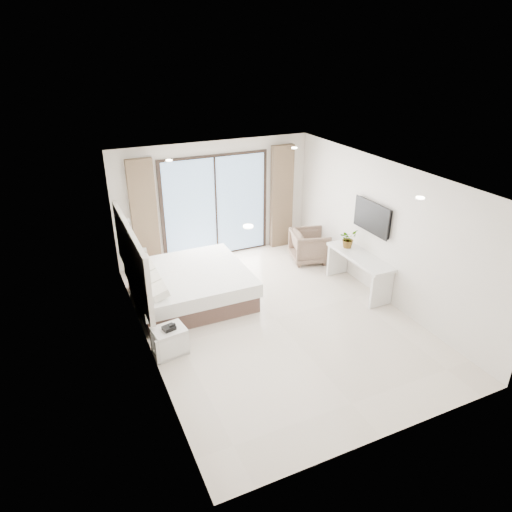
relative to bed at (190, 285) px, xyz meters
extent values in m
plane|color=beige|center=(1.22, -1.30, -0.32)|extent=(6.20, 6.20, 0.00)
cube|color=silver|center=(1.22, 1.80, 1.03)|extent=(4.60, 0.02, 2.70)
cube|color=silver|center=(1.22, -4.40, 1.03)|extent=(4.60, 0.02, 2.70)
cube|color=silver|center=(-1.08, -1.30, 1.03)|extent=(0.02, 6.20, 2.70)
cube|color=silver|center=(3.52, -1.30, 1.03)|extent=(0.02, 6.20, 2.70)
cube|color=white|center=(1.22, -1.30, 2.38)|extent=(4.60, 6.20, 0.02)
cube|color=beige|center=(-1.03, 0.00, 0.83)|extent=(0.08, 3.00, 1.20)
cube|color=black|center=(3.47, -1.01, 1.23)|extent=(0.06, 1.00, 0.58)
cube|color=black|center=(3.43, -1.01, 1.23)|extent=(0.02, 1.04, 0.62)
cube|color=black|center=(1.22, 1.77, 0.88)|extent=(2.56, 0.04, 2.42)
cube|color=#80A5CD|center=(1.22, 1.74, 0.88)|extent=(2.40, 0.01, 2.30)
cube|color=brown|center=(-0.43, 1.66, 0.93)|extent=(0.55, 0.14, 2.50)
cube|color=brown|center=(2.87, 1.66, 0.93)|extent=(0.55, 0.14, 2.50)
cylinder|color=white|center=(-0.08, -3.10, 2.36)|extent=(0.12, 0.12, 0.02)
cylinder|color=white|center=(2.52, -3.10, 2.36)|extent=(0.12, 0.12, 0.02)
cylinder|color=white|center=(-0.08, 0.50, 2.36)|extent=(0.12, 0.12, 0.02)
cylinder|color=white|center=(2.52, 0.50, 2.36)|extent=(0.12, 0.12, 0.02)
cube|color=brown|center=(0.02, 0.00, -0.15)|extent=(2.10, 1.99, 0.34)
cube|color=silver|center=(0.02, 0.00, 0.15)|extent=(2.18, 2.07, 0.27)
cube|color=white|center=(-0.73, -0.68, 0.36)|extent=(0.28, 0.42, 0.14)
cube|color=white|center=(-0.73, -0.23, 0.36)|extent=(0.28, 0.42, 0.14)
cube|color=white|center=(-0.73, 0.23, 0.36)|extent=(0.28, 0.42, 0.14)
cube|color=white|center=(-0.73, 0.68, 0.36)|extent=(0.28, 0.42, 0.14)
cube|color=silver|center=(-0.80, -1.52, 0.13)|extent=(0.56, 0.48, 0.05)
cube|color=silver|center=(-0.80, -1.52, -0.29)|extent=(0.56, 0.48, 0.05)
cube|color=silver|center=(-0.80, -1.70, -0.09)|extent=(0.51, 0.11, 0.42)
cube|color=silver|center=(-0.80, -1.33, -0.09)|extent=(0.51, 0.11, 0.42)
cube|color=black|center=(-0.80, -1.54, 0.18)|extent=(0.22, 0.19, 0.06)
cube|color=silver|center=(3.26, -1.01, 0.42)|extent=(0.52, 1.65, 0.06)
cube|color=silver|center=(3.26, -1.76, 0.04)|extent=(0.50, 0.06, 0.71)
cube|color=silver|center=(3.26, -0.27, 0.04)|extent=(0.50, 0.06, 0.71)
imported|color=#33662D|center=(3.26, -0.57, 0.60)|extent=(0.43, 0.46, 0.30)
imported|color=#7D6552|center=(3.05, 0.57, 0.09)|extent=(0.91, 0.95, 0.81)
camera|label=1|loc=(-2.06, -7.66, 4.32)|focal=32.00mm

